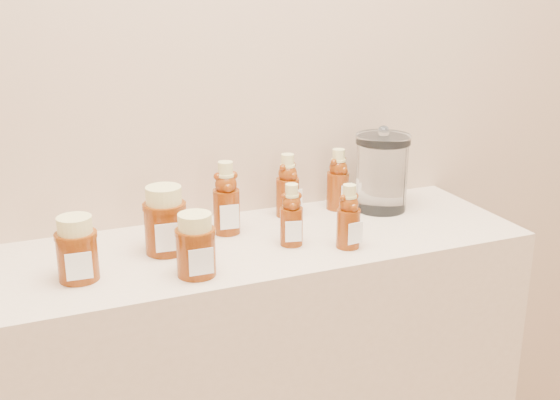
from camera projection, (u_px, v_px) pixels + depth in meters
name	position (u px, v px, depth m)	size (l,w,h in m)	color
wall_back	(224.00, 26.00, 1.58)	(3.50, 0.02, 2.70)	tan
bear_bottle_back_left	(226.00, 193.00, 1.57)	(0.06, 0.06, 0.19)	#5E2207
bear_bottle_back_mid	(288.00, 181.00, 1.68)	(0.06, 0.06, 0.17)	#5E2207
bear_bottle_back_right	(338.00, 175.00, 1.73)	(0.06, 0.06, 0.17)	#5E2207
bear_bottle_front_left	(292.00, 211.00, 1.51)	(0.05, 0.05, 0.16)	#5E2207
bear_bottle_front_right	(349.00, 212.00, 1.49)	(0.05, 0.05, 0.16)	#5E2207
honey_jar_left	(77.00, 248.00, 1.34)	(0.08, 0.08, 0.13)	#5E2207
honey_jar_back	(165.00, 220.00, 1.47)	(0.09, 0.09, 0.14)	#5E2207
honey_jar_front	(196.00, 245.00, 1.36)	(0.08, 0.08, 0.13)	#5E2207
glass_canister	(382.00, 169.00, 1.72)	(0.13, 0.13, 0.21)	white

